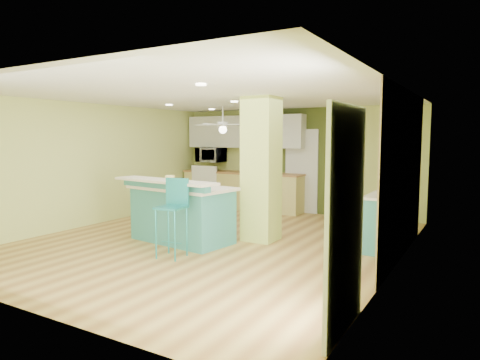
% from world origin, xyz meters
% --- Properties ---
extents(floor, '(6.00, 7.00, 0.01)m').
position_xyz_m(floor, '(0.00, 0.00, -0.01)').
color(floor, olive).
rests_on(floor, ground).
extents(ceiling, '(6.00, 7.00, 0.01)m').
position_xyz_m(ceiling, '(0.00, 0.00, 2.50)').
color(ceiling, white).
rests_on(ceiling, wall_back).
extents(wall_back, '(6.00, 0.01, 2.50)m').
position_xyz_m(wall_back, '(0.00, 3.50, 1.25)').
color(wall_back, '#CCD974').
rests_on(wall_back, floor).
extents(wall_front, '(6.00, 0.01, 2.50)m').
position_xyz_m(wall_front, '(0.00, -3.50, 1.25)').
color(wall_front, '#CCD974').
rests_on(wall_front, floor).
extents(wall_left, '(0.01, 7.00, 2.50)m').
position_xyz_m(wall_left, '(-3.00, 0.00, 1.25)').
color(wall_left, '#CCD974').
rests_on(wall_left, floor).
extents(wall_right, '(0.01, 7.00, 2.50)m').
position_xyz_m(wall_right, '(3.00, 0.00, 1.25)').
color(wall_right, '#CCD974').
rests_on(wall_right, floor).
extents(wood_panel, '(0.02, 3.40, 2.50)m').
position_xyz_m(wood_panel, '(2.99, 0.60, 1.25)').
color(wood_panel, '#977B56').
rests_on(wood_panel, floor).
extents(olive_accent, '(2.20, 0.02, 2.50)m').
position_xyz_m(olive_accent, '(0.20, 3.49, 1.25)').
color(olive_accent, '#424E1F').
rests_on(olive_accent, floor).
extents(interior_door, '(0.82, 0.05, 2.00)m').
position_xyz_m(interior_door, '(0.20, 3.46, 1.00)').
color(interior_door, silver).
rests_on(interior_door, floor).
extents(french_door, '(0.04, 1.08, 2.10)m').
position_xyz_m(french_door, '(2.97, -2.30, 1.05)').
color(french_door, silver).
rests_on(french_door, floor).
extents(column, '(0.55, 0.55, 2.50)m').
position_xyz_m(column, '(0.65, 0.50, 1.25)').
color(column, '#C9DE67').
rests_on(column, floor).
extents(kitchen_run, '(3.25, 0.63, 0.94)m').
position_xyz_m(kitchen_run, '(-1.30, 3.20, 0.47)').
color(kitchen_run, '#D2C56D').
rests_on(kitchen_run, floor).
extents(stove, '(0.76, 0.66, 1.08)m').
position_xyz_m(stove, '(-2.25, 3.19, 0.46)').
color(stove, white).
rests_on(stove, floor).
extents(upper_cabinets, '(3.20, 0.34, 0.80)m').
position_xyz_m(upper_cabinets, '(-1.30, 3.32, 1.95)').
color(upper_cabinets, silver).
rests_on(upper_cabinets, wall_back).
extents(microwave, '(0.70, 0.48, 0.39)m').
position_xyz_m(microwave, '(-2.25, 3.20, 1.35)').
color(microwave, silver).
rests_on(microwave, wall_back).
extents(ceiling_fan, '(1.41, 1.41, 0.61)m').
position_xyz_m(ceiling_fan, '(-1.10, 2.00, 2.08)').
color(ceiling_fan, white).
rests_on(ceiling_fan, ceiling).
extents(pendant_lamp, '(0.14, 0.14, 0.69)m').
position_xyz_m(pendant_lamp, '(2.65, 0.75, 1.88)').
color(pendant_lamp, silver).
rests_on(pendant_lamp, ceiling).
extents(wall_decor, '(0.03, 0.90, 0.70)m').
position_xyz_m(wall_decor, '(2.96, 0.80, 1.55)').
color(wall_decor, brown).
rests_on(wall_decor, wood_panel).
extents(peninsula, '(2.12, 1.35, 1.11)m').
position_xyz_m(peninsula, '(-0.50, -0.29, 0.51)').
color(peninsula, teal).
rests_on(peninsula, floor).
extents(bar_stool, '(0.43, 0.43, 1.19)m').
position_xyz_m(bar_stool, '(-0.01, -1.09, 0.80)').
color(bar_stool, teal).
rests_on(bar_stool, floor).
extents(side_counter, '(0.59, 1.39, 0.90)m').
position_xyz_m(side_counter, '(2.70, 1.08, 0.45)').
color(side_counter, teal).
rests_on(side_counter, floor).
extents(fruit_bowl, '(0.31, 0.31, 0.07)m').
position_xyz_m(fruit_bowl, '(-1.15, 3.12, 0.97)').
color(fruit_bowl, '#342115').
rests_on(fruit_bowl, kitchen_run).
extents(canister, '(0.17, 0.17, 0.19)m').
position_xyz_m(canister, '(-0.66, -0.39, 1.06)').
color(canister, yellow).
rests_on(canister, peninsula).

